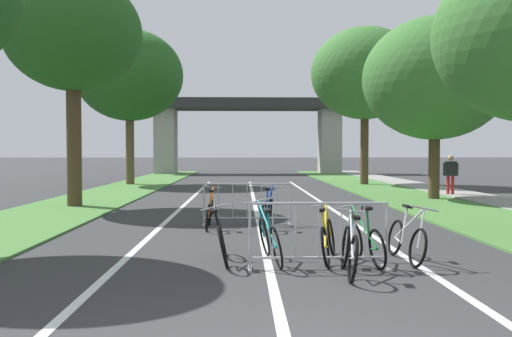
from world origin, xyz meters
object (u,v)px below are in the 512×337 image
bicycle_silver_1 (349,250)px  crowd_barrier_nearest (319,236)px  crowd_barrier_second (247,204)px  bicycle_black_2 (222,240)px  pedestrian_strolling (451,171)px  tree_right_pine_near (365,74)px  bicycle_teal_4 (270,239)px  tree_right_cypress_far (435,79)px  tree_left_oak_near (73,34)px  bicycle_blue_3 (267,212)px  bicycle_white_5 (406,240)px  bicycle_orange_7 (210,213)px  tree_left_oak_mid (129,76)px  bicycle_green_6 (365,241)px  bicycle_yellow_0 (328,239)px

bicycle_silver_1 → crowd_barrier_nearest: bearing=137.9°
crowd_barrier_nearest → crowd_barrier_second: same height
bicycle_black_2 → pedestrian_strolling: 15.76m
tree_right_pine_near → bicycle_teal_4: 21.78m
tree_right_cypress_far → bicycle_teal_4: tree_right_cypress_far is taller
tree_left_oak_near → bicycle_blue_3: tree_left_oak_near is taller
tree_left_oak_near → bicycle_white_5: (8.26, -8.87, -5.29)m
crowd_barrier_nearest → crowd_barrier_second: 5.12m
crowd_barrier_second → pedestrian_strolling: size_ratio=1.32×
tree_right_cypress_far → bicycle_orange_7: 11.65m
tree_right_pine_near → crowd_barrier_nearest: (-5.40, -20.63, -5.50)m
tree_left_oak_mid → bicycle_white_5: bearing=-66.6°
bicycle_silver_1 → pedestrian_strolling: bearing=68.5°
bicycle_green_6 → bicycle_teal_4: bearing=166.5°
tree_right_pine_near → crowd_barrier_nearest: tree_right_pine_near is taller
tree_left_oak_mid → bicycle_blue_3: 18.76m
bicycle_orange_7 → tree_left_oak_near: bearing=133.8°
tree_right_pine_near → tree_right_cypress_far: bearing=-85.8°
tree_left_oak_mid → bicycle_silver_1: tree_left_oak_mid is taller
bicycle_silver_1 → bicycle_orange_7: (-2.38, 4.92, -0.01)m
pedestrian_strolling → bicycle_blue_3: bearing=60.6°
bicycle_green_6 → tree_right_pine_near: bearing=68.4°
tree_right_pine_near → bicycle_teal_4: (-6.14, -20.13, -5.62)m
bicycle_yellow_0 → pedestrian_strolling: bearing=75.4°
crowd_barrier_second → bicycle_orange_7: size_ratio=1.29×
crowd_barrier_second → bicycle_teal_4: crowd_barrier_second is taller
bicycle_black_2 → bicycle_orange_7: bicycle_orange_7 is taller
tree_right_cypress_far → pedestrian_strolling: size_ratio=4.10×
crowd_barrier_second → bicycle_white_5: crowd_barrier_second is taller
bicycle_yellow_0 → bicycle_orange_7: bicycle_orange_7 is taller
bicycle_black_2 → pedestrian_strolling: bearing=52.5°
crowd_barrier_nearest → tree_right_pine_near: bearing=75.3°
tree_right_pine_near → bicycle_teal_4: size_ratio=4.83×
crowd_barrier_nearest → bicycle_orange_7: (-1.98, 4.50, -0.15)m
tree_right_pine_near → bicycle_yellow_0: size_ratio=5.06×
tree_right_cypress_far → tree_right_pine_near: tree_right_pine_near is taller
bicycle_white_5 → tree_right_cypress_far: bearing=-115.1°
tree_left_oak_mid → bicycle_white_5: 23.05m
tree_left_oak_mid → crowd_barrier_nearest: tree_left_oak_mid is taller
tree_right_cypress_far → bicycle_white_5: tree_right_cypress_far is taller
tree_right_pine_near → bicycle_white_5: 21.21m
tree_right_cypress_far → bicycle_blue_3: 10.77m
crowd_barrier_nearest → bicycle_green_6: (0.82, 0.37, -0.15)m
tree_left_oak_mid → bicycle_orange_7: bearing=-72.1°
tree_left_oak_near → pedestrian_strolling: bearing=16.2°
bicycle_orange_7 → bicycle_white_5: bearing=-48.3°
crowd_barrier_nearest → pedestrian_strolling: (7.34, 13.51, 0.50)m
bicycle_green_6 → bicycle_orange_7: (-2.80, 4.13, 0.00)m
bicycle_blue_3 → bicycle_silver_1: bearing=-67.2°
tree_left_oak_mid → crowd_barrier_nearest: size_ratio=3.80×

